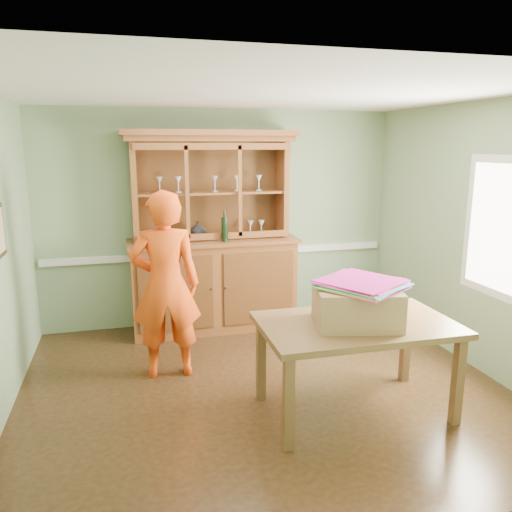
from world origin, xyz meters
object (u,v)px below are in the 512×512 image
object	(u,v)px
china_hutch	(213,262)
person	(166,285)
cardboard_box	(357,306)
dining_table	(356,333)

from	to	relation	value
china_hutch	person	bearing A→B (deg)	-119.69
china_hutch	cardboard_box	size ratio (longest dim) A/B	3.64
person	cardboard_box	bearing A→B (deg)	144.93
cardboard_box	person	bearing A→B (deg)	141.22
cardboard_box	person	xyz separation A→B (m)	(-1.46, 1.17, -0.04)
china_hutch	cardboard_box	world-z (taller)	china_hutch
dining_table	cardboard_box	distance (m)	0.26
china_hutch	dining_table	world-z (taller)	china_hutch
china_hutch	person	world-z (taller)	china_hutch
china_hutch	person	distance (m)	1.37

